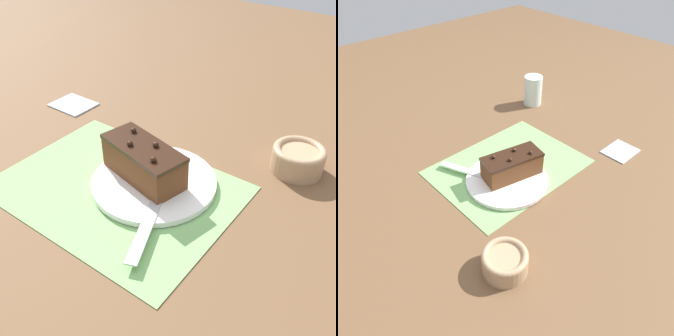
% 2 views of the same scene
% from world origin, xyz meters
% --- Properties ---
extents(ground_plane, '(3.00, 3.00, 0.00)m').
position_xyz_m(ground_plane, '(0.00, 0.00, 0.00)').
color(ground_plane, brown).
extents(placemat_woven, '(0.46, 0.34, 0.00)m').
position_xyz_m(placemat_woven, '(0.00, 0.00, 0.00)').
color(placemat_woven, '#7AB266').
rests_on(placemat_woven, ground_plane).
extents(cake_plate, '(0.25, 0.25, 0.01)m').
position_xyz_m(cake_plate, '(-0.05, -0.05, 0.01)').
color(cake_plate, white).
rests_on(cake_plate, placemat_woven).
extents(chocolate_cake, '(0.19, 0.12, 0.08)m').
position_xyz_m(chocolate_cake, '(-0.03, -0.05, 0.05)').
color(chocolate_cake, brown).
rests_on(chocolate_cake, cake_plate).
extents(serving_knife, '(0.11, 0.22, 0.01)m').
position_xyz_m(serving_knife, '(-0.10, -0.00, 0.02)').
color(serving_knife, '#472D19').
rests_on(serving_knife, cake_plate).
extents(small_bowl, '(0.11, 0.11, 0.06)m').
position_xyz_m(small_bowl, '(-0.26, -0.27, 0.03)').
color(small_bowl, tan).
rests_on(small_bowl, ground_plane).
extents(folded_napkin, '(0.11, 0.09, 0.01)m').
position_xyz_m(folded_napkin, '(0.34, -0.20, 0.00)').
color(folded_napkin, silver).
rests_on(folded_napkin, ground_plane).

